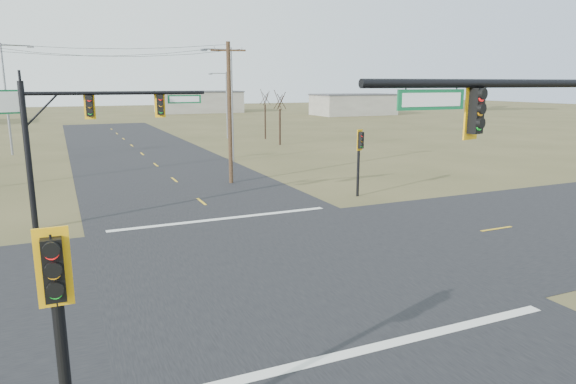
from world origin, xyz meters
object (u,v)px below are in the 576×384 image
(utility_pole_near, at_px, (230,112))
(streetlight_a, at_px, (229,98))
(streetlight_b, at_px, (225,101))
(bare_tree_c, at_px, (280,100))
(pedestal_signal_ne, at_px, (360,148))
(streetlight_c, at_px, (8,93))
(bare_tree_d, at_px, (265,97))
(pedestal_signal_sw, at_px, (58,310))
(highway_sign, at_px, (5,112))
(mast_arm_far, at_px, (89,122))

(utility_pole_near, xyz_separation_m, streetlight_a, (3.31, 10.39, 0.63))
(streetlight_b, xyz_separation_m, bare_tree_c, (3.63, -9.75, 0.46))
(pedestal_signal_ne, distance_m, utility_pole_near, 10.09)
(streetlight_c, distance_m, bare_tree_d, 29.33)
(pedestal_signal_sw, bearing_deg, streetlight_c, 95.01)
(utility_pole_near, distance_m, streetlight_b, 31.51)
(streetlight_a, distance_m, bare_tree_d, 19.77)
(utility_pole_near, relative_size, streetlight_a, 0.97)
(streetlight_c, bearing_deg, highway_sign, -83.44)
(mast_arm_far, relative_size, streetlight_c, 0.82)
(bare_tree_c, height_order, bare_tree_d, bare_tree_c)
(mast_arm_far, height_order, utility_pole_near, utility_pole_near)
(pedestal_signal_sw, bearing_deg, highway_sign, 95.56)
(highway_sign, height_order, streetlight_b, streetlight_b)
(mast_arm_far, distance_m, highway_sign, 26.95)
(utility_pole_near, xyz_separation_m, streetlight_c, (-15.57, 23.57, 1.02))
(mast_arm_far, xyz_separation_m, bare_tree_c, (22.50, 28.13, 0.04))
(pedestal_signal_sw, relative_size, highway_sign, 0.75)
(mast_arm_far, distance_m, utility_pole_near, 12.49)
(pedestal_signal_sw, distance_m, streetlight_b, 60.59)
(utility_pole_near, bearing_deg, mast_arm_far, -141.98)
(mast_arm_far, height_order, streetlight_a, streetlight_a)
(pedestal_signal_ne, xyz_separation_m, streetlight_a, (-2.81, 18.15, 2.63))
(pedestal_signal_ne, distance_m, bare_tree_d, 35.93)
(pedestal_signal_ne, distance_m, streetlight_b, 38.10)
(streetlight_c, distance_m, bare_tree_c, 28.41)
(streetlight_b, height_order, bare_tree_c, streetlight_b)
(utility_pole_near, bearing_deg, pedestal_signal_ne, -51.71)
(highway_sign, relative_size, streetlight_a, 0.64)
(streetlight_c, bearing_deg, mast_arm_far, -72.52)
(utility_pole_near, height_order, streetlight_b, utility_pole_near)
(streetlight_b, xyz_separation_m, streetlight_c, (-24.60, -6.62, 1.37))
(streetlight_b, bearing_deg, mast_arm_far, -111.45)
(highway_sign, relative_size, bare_tree_c, 0.98)
(highway_sign, bearing_deg, mast_arm_far, -94.31)
(utility_pole_near, xyz_separation_m, streetlight_b, (9.03, 30.19, -0.35))
(streetlight_b, xyz_separation_m, bare_tree_d, (4.48, -2.86, 0.57))
(utility_pole_near, distance_m, bare_tree_d, 30.49)
(streetlight_b, bearing_deg, highway_sign, -149.83)
(highway_sign, bearing_deg, bare_tree_d, -0.03)
(utility_pole_near, distance_m, bare_tree_c, 24.04)
(bare_tree_d, bearing_deg, utility_pole_near, -116.31)
(pedestal_signal_sw, bearing_deg, streetlight_b, 70.59)
(pedestal_signal_sw, bearing_deg, bare_tree_d, 65.60)
(highway_sign, bearing_deg, pedestal_signal_ne, -67.19)
(utility_pole_near, xyz_separation_m, highway_sign, (-15.61, 18.62, -0.57))
(streetlight_a, relative_size, streetlight_c, 0.94)
(highway_sign, xyz_separation_m, streetlight_b, (24.64, 11.57, 0.22))
(bare_tree_c, xyz_separation_m, bare_tree_d, (0.85, 6.89, 0.11))
(utility_pole_near, height_order, streetlight_a, streetlight_a)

